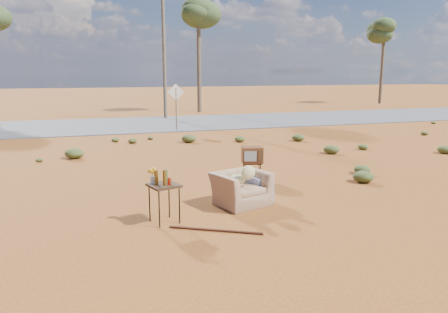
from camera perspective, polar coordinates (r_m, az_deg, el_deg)
name	(u,v)px	position (r m, az deg, el deg)	size (l,w,h in m)	color
ground	(227,209)	(8.94, 0.34, -6.87)	(140.00, 140.00, 0.00)	#91501D
highway	(137,124)	(23.39, -11.33, 4.14)	(140.00, 7.00, 0.04)	#565659
armchair	(244,184)	(9.18, 2.61, -3.59)	(1.37, 1.13, 0.93)	#987253
tv_unit	(252,155)	(11.24, 3.70, 0.17)	(0.62, 0.54, 0.85)	black
side_table	(161,183)	(8.05, -8.19, -3.45)	(0.63, 0.63, 1.02)	#362113
rusty_bar	(215,230)	(7.75, -1.13, -9.59)	(0.04, 0.04, 1.68)	#502215
road_sign	(176,99)	(20.54, -6.29, 7.51)	(0.78, 0.06, 2.19)	brown
eucalyptus_center	(198,15)	(30.30, -3.35, 18.02)	(3.20, 3.20, 7.60)	brown
eucalyptus_right	(384,33)	(40.60, 20.22, 14.92)	(3.20, 3.20, 7.10)	brown
utility_pole_center	(164,47)	(26.04, -7.86, 14.04)	(1.40, 0.20, 8.00)	brown
scrub_patch	(152,163)	(12.89, -9.35, -0.78)	(17.49, 8.07, 0.33)	#465223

